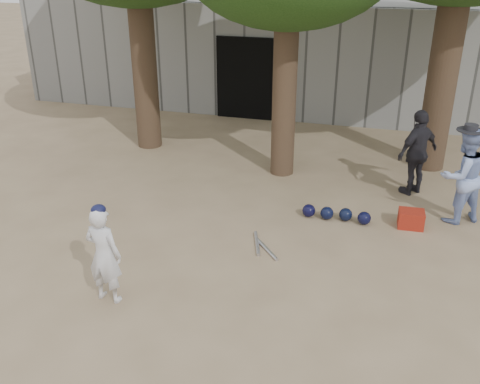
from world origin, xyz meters
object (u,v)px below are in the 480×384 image
(boy_player, at_px, (104,255))
(red_bag, at_px, (411,219))
(spectator_blue, at_px, (462,176))
(spectator_dark, at_px, (417,153))

(boy_player, relative_size, red_bag, 3.28)
(boy_player, relative_size, spectator_blue, 0.83)
(red_bag, bearing_deg, boy_player, -140.35)
(boy_player, xyz_separation_m, spectator_dark, (3.96, 4.73, 0.14))
(boy_player, xyz_separation_m, spectator_blue, (4.67, 3.73, 0.15))
(spectator_dark, bearing_deg, red_bag, 41.59)
(spectator_blue, relative_size, spectator_dark, 1.01)
(boy_player, bearing_deg, spectator_blue, -136.25)
(spectator_dark, height_order, red_bag, spectator_dark)
(boy_player, relative_size, spectator_dark, 0.83)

